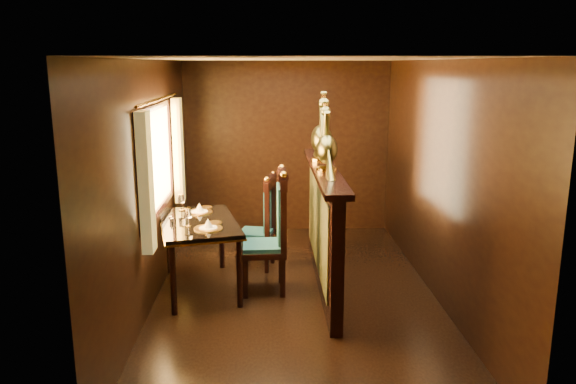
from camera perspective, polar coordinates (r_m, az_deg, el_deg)
name	(u,v)px	position (r m, az deg, el deg)	size (l,w,h in m)	color
ground	(296,295)	(6.21, 0.77, -10.40)	(5.00, 5.00, 0.00)	black
room_shell	(288,151)	(5.78, -0.04, 4.21)	(3.04, 5.04, 2.52)	black
partition	(323,224)	(6.27, 3.58, -3.25)	(0.26, 2.70, 1.36)	black
dining_table	(198,227)	(6.21, -9.09, -3.54)	(1.09, 1.48, 0.99)	black
chair_left	(275,228)	(6.10, -1.33, -3.65)	(0.50, 0.55, 1.38)	black
chair_right	(265,219)	(6.80, -2.40, -2.81)	(0.51, 0.52, 1.18)	black
peacock_left	(327,137)	(5.84, 3.99, 5.64)	(0.23, 0.61, 0.72)	#164429
peacock_right	(322,126)	(6.41, 3.44, 6.67)	(0.25, 0.68, 0.80)	#164429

